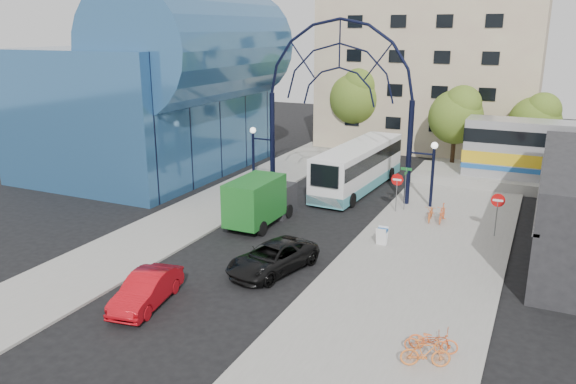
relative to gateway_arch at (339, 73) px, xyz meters
The scene contains 22 objects.
ground 16.41m from the gateway_arch, 90.00° to the right, with size 120.00×120.00×0.00m, color black.
sidewalk_east 15.37m from the gateway_arch, 51.34° to the right, with size 8.00×56.00×0.12m, color gray.
plaza_west 13.36m from the gateway_arch, 129.09° to the right, with size 5.00×50.00×0.12m, color gray.
gateway_arch is the anchor object (origin of this frame).
stop_sign 8.37m from the gateway_arch, 22.63° to the right, with size 0.80×0.07×2.50m.
do_not_enter_sign 13.43m from the gateway_arch, 19.99° to the right, with size 0.76×0.07×2.48m.
street_name_sign 8.38m from the gateway_arch, 15.07° to the right, with size 0.70×0.70×2.80m.
sandwich_board 12.52m from the gateway_arch, 55.09° to the right, with size 0.55×0.61×0.99m.
transit_hall 15.45m from the gateway_arch, behind, with size 16.50×18.00×14.50m.
apartment_block 21.12m from the gateway_arch, 84.55° to the left, with size 20.00×12.10×14.00m.
tree_north_a 13.98m from the gateway_arch, 62.83° to the left, with size 4.48×4.48×7.00m.
tree_north_b 16.72m from the gateway_arch, 103.68° to the left, with size 5.12×5.12×8.00m.
tree_north_c 18.95m from the gateway_arch, 48.96° to the left, with size 4.16×4.16×6.50m.
city_bus 7.30m from the gateway_arch, 70.87° to the left, with size 3.36×12.06×3.27m.
green_truck 10.45m from the gateway_arch, 105.60° to the right, with size 2.32×5.88×2.95m.
black_suv 15.60m from the gateway_arch, 82.87° to the right, with size 2.33×5.05×1.40m, color black.
red_sedan 20.38m from the gateway_arch, 95.01° to the right, with size 1.48×4.25×1.40m, color #B50B13.
bike_near_a 11.07m from the gateway_arch, 21.15° to the right, with size 0.64×1.83×0.96m, color orange.
bike_near_b 11.49m from the gateway_arch, 19.75° to the right, with size 0.51×1.82×1.09m, color orange.
bike_far_a 21.75m from the gateway_arch, 60.42° to the right, with size 0.55×1.57×0.82m, color orange.
bike_far_b 22.52m from the gateway_arch, 61.30° to the right, with size 0.49×1.74×1.04m, color orange.
bike_far_c 21.70m from the gateway_arch, 59.69° to the right, with size 0.62×1.76×0.93m, color orange.
Camera 1 is at (13.02, -21.87, 11.37)m, focal length 35.00 mm.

